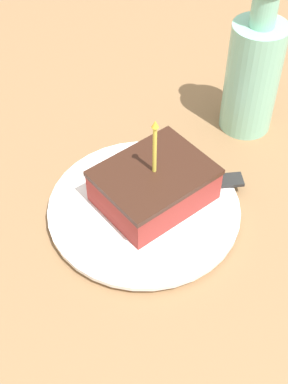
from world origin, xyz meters
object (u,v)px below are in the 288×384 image
object	(u,v)px
plate	(144,209)
cake_slice	(155,184)
fork	(190,183)
bottle	(253,74)

from	to	relation	value
plate	cake_slice	size ratio (longest dim) A/B	1.79
plate	fork	world-z (taller)	fork
fork	bottle	size ratio (longest dim) A/B	0.67
cake_slice	bottle	distance (m)	0.23
plate	cake_slice	world-z (taller)	cake_slice
cake_slice	plate	bearing A→B (deg)	94.86
fork	cake_slice	bearing A→B (deg)	76.94
plate	cake_slice	bearing A→B (deg)	-85.14
fork	bottle	bearing A→B (deg)	-71.62
plate	bottle	bearing A→B (deg)	-79.39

